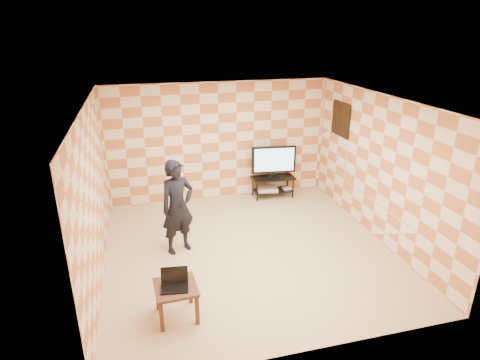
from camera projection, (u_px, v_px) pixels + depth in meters
name	position (u px, v px, depth m)	size (l,w,h in m)	color
floor	(248.00, 251.00, 7.27)	(5.00, 5.00, 0.00)	tan
wall_back	(219.00, 142.00, 9.04)	(5.00, 0.02, 2.70)	beige
wall_front	(309.00, 259.00, 4.53)	(5.00, 0.02, 2.70)	beige
wall_left	(94.00, 196.00, 6.20)	(0.02, 5.00, 2.70)	beige
wall_right	(380.00, 169.00, 7.37)	(0.02, 5.00, 2.70)	beige
ceiling	(250.00, 102.00, 6.30)	(5.00, 5.00, 0.02)	white
wall_art	(341.00, 119.00, 8.54)	(0.04, 0.72, 0.72)	black
tv_stand	(273.00, 182.00, 9.43)	(1.00, 0.45, 0.50)	black
tv	(274.00, 160.00, 9.23)	(1.03, 0.23, 0.75)	black
dvd_player	(267.00, 189.00, 9.45)	(0.46, 0.33, 0.08)	#B7B7B9
game_console	(287.00, 188.00, 9.54)	(0.19, 0.14, 0.04)	silver
side_table	(176.00, 292.00, 5.49)	(0.60, 0.60, 0.50)	#341D12
laptop	(175.00, 283.00, 5.43)	(0.40, 0.34, 0.25)	black
person	(178.00, 207.00, 6.99)	(0.63, 0.41, 1.71)	black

